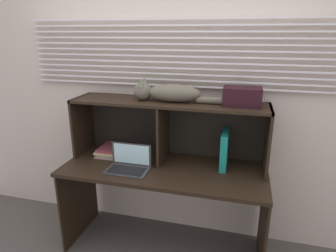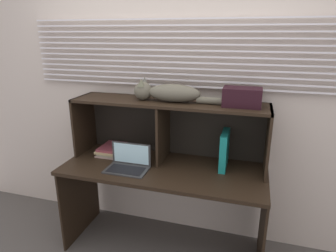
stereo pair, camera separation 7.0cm
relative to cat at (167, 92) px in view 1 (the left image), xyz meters
The scene contains 8 objects.
back_panel_with_blinds 0.25m from the cat, 87.57° to the left, with size 4.40×0.08×2.50m.
desk 0.74m from the cat, 86.02° to the right, with size 1.63×0.66×0.77m.
hutch_shelf_unit 0.23m from the cat, 82.49° to the left, with size 1.59×0.36×0.51m.
cat is the anchor object (origin of this frame).
laptop 0.64m from the cat, 135.83° to the right, with size 0.33×0.21×0.19m.
binder_upright 0.64m from the cat, ahead, with size 0.05×0.26×0.30m, color #157A73.
book_stack 0.75m from the cat, behind, with size 0.20×0.26×0.07m.
storage_box 0.58m from the cat, ahead, with size 0.28×0.17×0.14m, color black.
Camera 1 is at (0.58, -1.89, 1.81)m, focal length 31.31 mm.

